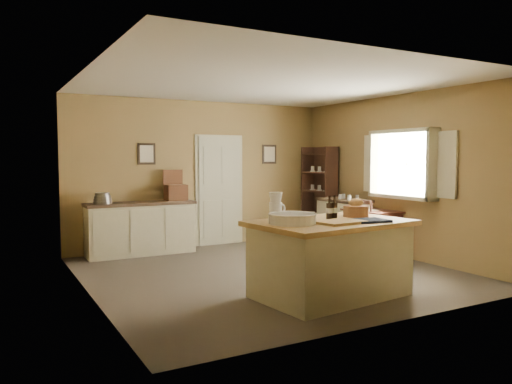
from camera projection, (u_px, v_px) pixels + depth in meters
ground at (269, 272)px, 7.21m from camera, size 5.00×5.00×0.00m
wall_back at (202, 174)px, 9.30m from camera, size 5.00×0.10×2.70m
wall_front at (397, 189)px, 4.93m from camera, size 5.00×0.10×2.70m
wall_left at (88, 183)px, 5.92m from camera, size 0.10×5.00×2.70m
wall_right at (398, 176)px, 8.32m from camera, size 0.10×5.00×2.70m
ceiling at (269, 83)px, 7.02m from camera, size 5.00×5.00×0.00m
door at (219, 189)px, 9.46m from camera, size 0.97×0.06×2.11m
framed_prints at (212, 154)px, 9.35m from camera, size 2.82×0.02×0.38m
window at (404, 164)px, 8.09m from camera, size 0.25×1.99×1.12m
work_island at (330, 256)px, 5.94m from camera, size 1.96×1.40×1.20m
sideboard at (141, 226)px, 8.50m from camera, size 1.84×0.53×1.18m
rug at (354, 258)px, 8.23m from camera, size 1.44×1.81×0.01m
writing_desk at (372, 215)px, 8.48m from camera, size 0.59×0.97×0.82m
desk_chair at (355, 229)px, 8.32m from camera, size 0.45×0.45×0.92m
right_cabinet at (344, 223)px, 9.15m from camera, size 0.56×1.00×0.99m
shelving_unit at (321, 194)px, 9.99m from camera, size 0.32×0.84×1.87m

